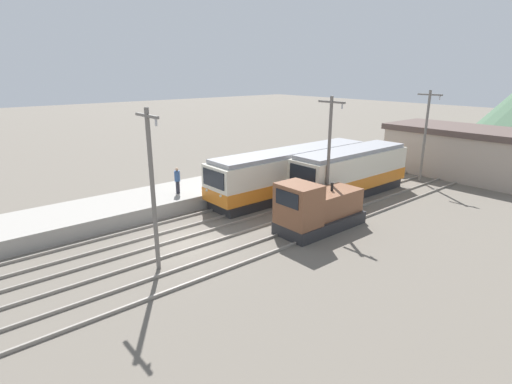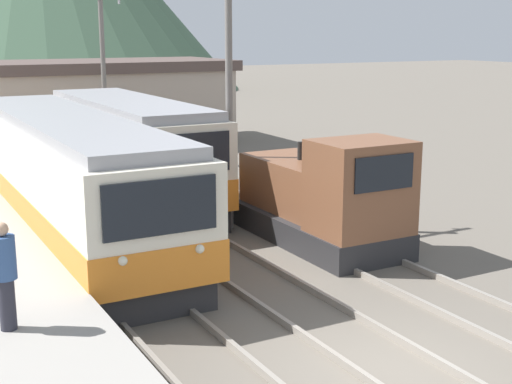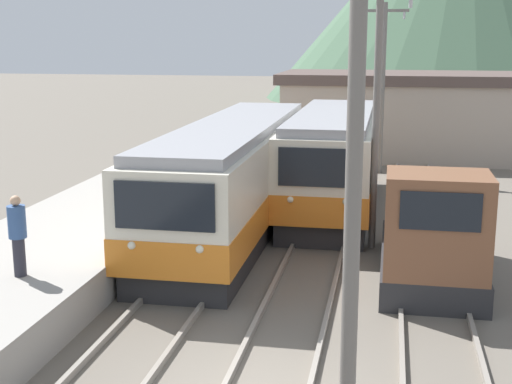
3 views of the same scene
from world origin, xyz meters
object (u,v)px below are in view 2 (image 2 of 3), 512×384
commuter_train_center (129,155)px  catenary_mast_far (104,69)px  shunting_locomotive (324,200)px  commuter_train_left (68,182)px  catenary_mast_mid (229,89)px  person_on_platform (5,272)px

commuter_train_center → catenary_mast_far: (1.51, 7.45, 2.41)m
commuter_train_center → shunting_locomotive: bearing=-66.6°
commuter_train_left → commuter_train_center: bearing=48.3°
shunting_locomotive → catenary_mast_mid: size_ratio=0.75×
person_on_platform → commuter_train_center: bearing=62.4°
commuter_train_center → person_on_platform: 12.45m
commuter_train_left → shunting_locomotive: (5.80, -3.80, -0.38)m
commuter_train_left → catenary_mast_mid: catenary_mast_mid is taller
catenary_mast_mid → person_on_platform: 10.08m
shunting_locomotive → commuter_train_left: bearing=146.8°
person_on_platform → catenary_mast_far: bearing=68.5°
commuter_train_center → person_on_platform: commuter_train_center is taller
catenary_mast_far → shunting_locomotive: bearing=-84.1°
catenary_mast_far → person_on_platform: catenary_mast_far is taller
commuter_train_left → commuter_train_center: (2.80, 3.14, 0.02)m
catenary_mast_mid → person_on_platform: catenary_mast_mid is taller
person_on_platform → commuter_train_left: bearing=69.4°
catenary_mast_mid → person_on_platform: size_ratio=4.20×
catenary_mast_mid → commuter_train_center: bearing=109.0°
catenary_mast_mid → catenary_mast_far: (0.00, 11.82, 0.00)m
shunting_locomotive → catenary_mast_far: catenary_mast_far is taller
commuter_train_left → commuter_train_center: size_ratio=1.37×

